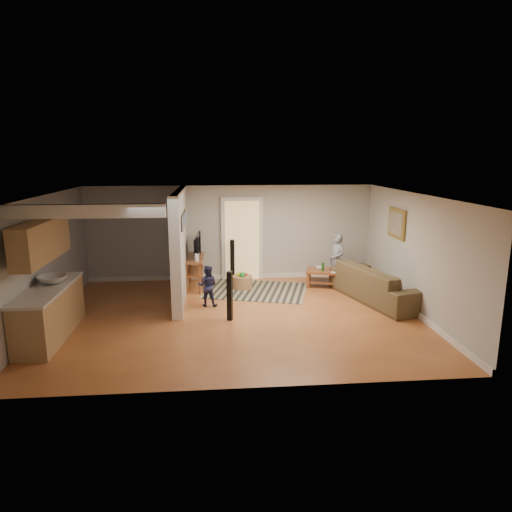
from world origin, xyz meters
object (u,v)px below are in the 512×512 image
at_px(tv_console, 195,260).
at_px(speaker_right, 232,261).
at_px(speaker_left, 230,296).
at_px(coffee_table, 329,274).
at_px(toddler, 208,306).
at_px(sofa, 378,300).
at_px(child, 336,285).
at_px(toy_basket, 242,281).

distance_m(tv_console, speaker_right, 1.10).
bearing_deg(speaker_left, coffee_table, 61.03).
bearing_deg(toddler, sofa, -168.20).
distance_m(coffee_table, toddler, 3.31).
bearing_deg(child, tv_console, -113.73).
relative_size(coffee_table, tv_console, 0.97).
bearing_deg(speaker_left, speaker_right, 107.21).
distance_m(coffee_table, speaker_right, 2.52).
height_order(speaker_left, child, speaker_left).
relative_size(tv_console, speaker_right, 1.13).
height_order(coffee_table, child, child).
bearing_deg(tv_console, sofa, -16.82).
relative_size(toy_basket, child, 0.37).
bearing_deg(speaker_right, tv_console, -143.79).
height_order(speaker_right, child, speaker_right).
xyz_separation_m(speaker_left, toy_basket, (0.38, 2.21, -0.32)).
xyz_separation_m(tv_console, toddler, (0.34, -1.45, -0.72)).
bearing_deg(sofa, speaker_right, 43.94).
xyz_separation_m(speaker_left, toddler, (-0.46, 0.94, -0.51)).
height_order(speaker_right, toddler, speaker_right).
xyz_separation_m(speaker_right, toddler, (-0.63, -1.96, -0.56)).
distance_m(sofa, toy_basket, 3.29).
bearing_deg(sofa, coffee_table, 19.66).
relative_size(child, toddler, 1.47).
relative_size(toy_basket, toddler, 0.54).
relative_size(speaker_left, child, 0.75).
bearing_deg(speaker_right, speaker_left, -84.90).
bearing_deg(sofa, toy_basket, 52.58).
bearing_deg(speaker_left, tv_console, 128.94).
xyz_separation_m(coffee_table, toy_basket, (-2.20, 0.00, -0.15)).
relative_size(speaker_left, toy_basket, 2.04).
distance_m(sofa, speaker_left, 3.62).
distance_m(sofa, coffee_table, 1.51).
relative_size(speaker_right, toddler, 1.23).
relative_size(coffee_table, speaker_right, 1.10).
height_order(coffee_table, tv_console, tv_console).
distance_m(speaker_right, toddler, 2.13).
distance_m(tv_console, toddler, 1.65).
bearing_deg(toddler, speaker_left, 126.73).
distance_m(toy_basket, toddler, 1.53).
xyz_separation_m(tv_console, speaker_right, (0.96, 0.51, -0.16)).
bearing_deg(speaker_left, toy_basket, 100.75).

